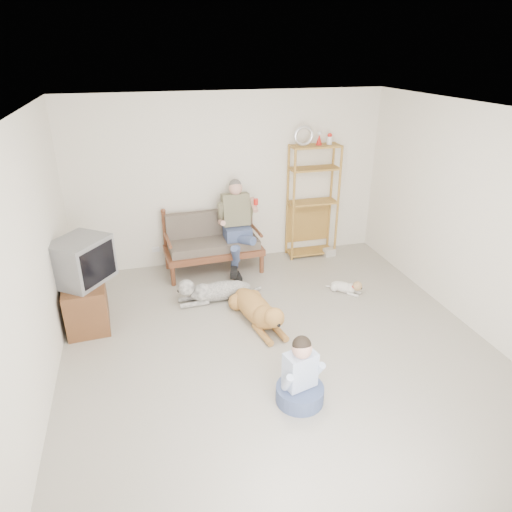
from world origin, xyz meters
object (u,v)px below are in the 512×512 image
object	(u,v)px
etagere	(313,201)
loveseat	(213,241)
tv_stand	(86,302)
golden_retriever	(258,310)

from	to	relation	value
etagere	loveseat	bearing A→B (deg)	-175.37
etagere	tv_stand	xyz separation A→B (m)	(-3.57, -1.27, -0.66)
etagere	tv_stand	size ratio (longest dim) A/B	2.34
tv_stand	etagere	bearing A→B (deg)	15.74
golden_retriever	etagere	bearing A→B (deg)	41.61
tv_stand	golden_retriever	bearing A→B (deg)	-19.25
tv_stand	golden_retriever	xyz separation A→B (m)	(2.14, -0.59, -0.12)
loveseat	tv_stand	size ratio (longest dim) A/B	1.64
loveseat	etagere	bearing A→B (deg)	1.83
etagere	tv_stand	world-z (taller)	etagere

